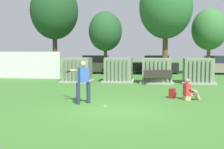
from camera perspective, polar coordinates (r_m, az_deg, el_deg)
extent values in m
plane|color=#3D752D|center=(10.52, 0.42, -7.17)|extent=(96.00, 96.00, 0.00)
cube|color=silver|center=(22.68, -15.93, 1.80)|extent=(4.80, 0.12, 2.00)
cube|color=#9E9B93|center=(19.78, -6.83, -1.23)|extent=(2.10, 1.70, 0.12)
cube|color=gray|center=(19.71, -6.85, 1.11)|extent=(1.80, 1.40, 1.50)
cube|color=#63755B|center=(19.16, -9.28, 0.96)|extent=(0.06, 0.12, 1.27)
cube|color=#63755B|center=(19.08, -8.55, 0.96)|extent=(0.06, 0.12, 1.27)
cube|color=#63755B|center=(19.01, -7.81, 0.95)|extent=(0.06, 0.12, 1.27)
cube|color=#63755B|center=(18.95, -7.07, 0.94)|extent=(0.06, 0.12, 1.27)
cube|color=#63755B|center=(18.88, -6.32, 0.94)|extent=(0.06, 0.12, 1.27)
cube|color=#63755B|center=(18.82, -5.57, 0.93)|extent=(0.06, 0.12, 1.27)
cube|color=#9E9B93|center=(19.61, 1.28, -1.25)|extent=(2.10, 1.70, 0.12)
cube|color=gray|center=(19.54, 1.29, 1.11)|extent=(1.80, 1.40, 1.50)
cube|color=#63755B|center=(18.87, -0.91, 0.97)|extent=(0.06, 0.12, 1.27)
cube|color=#63755B|center=(18.84, -0.14, 0.96)|extent=(0.06, 0.12, 1.27)
cube|color=#63755B|center=(18.80, 0.63, 0.95)|extent=(0.06, 0.12, 1.27)
cube|color=#63755B|center=(18.77, 1.40, 0.94)|extent=(0.06, 0.12, 1.27)
cube|color=#63755B|center=(18.74, 2.18, 0.93)|extent=(0.06, 0.12, 1.27)
cube|color=#63755B|center=(18.72, 2.95, 0.93)|extent=(0.06, 0.12, 1.27)
cube|color=#9E9B93|center=(19.10, 8.71, -1.48)|extent=(2.10, 1.70, 0.12)
cube|color=gray|center=(19.02, 8.74, 0.94)|extent=(1.80, 1.40, 1.50)
cube|color=#63755B|center=(18.26, 6.77, 0.79)|extent=(0.06, 0.12, 1.27)
cube|color=#63755B|center=(18.26, 7.57, 0.78)|extent=(0.06, 0.12, 1.27)
cube|color=#63755B|center=(18.26, 8.37, 0.77)|extent=(0.06, 0.12, 1.27)
cube|color=#63755B|center=(18.26, 9.17, 0.76)|extent=(0.06, 0.12, 1.27)
cube|color=#63755B|center=(18.27, 9.97, 0.75)|extent=(0.06, 0.12, 1.27)
cube|color=#63755B|center=(18.28, 10.77, 0.74)|extent=(0.06, 0.12, 1.27)
cube|color=#9E9B93|center=(19.57, 16.50, -1.48)|extent=(2.10, 1.70, 0.12)
cube|color=gray|center=(19.50, 16.56, 0.89)|extent=(1.80, 1.40, 1.50)
cube|color=#63755B|center=(18.66, 14.97, 0.74)|extent=(0.06, 0.12, 1.27)
cube|color=#63755B|center=(18.69, 15.74, 0.73)|extent=(0.06, 0.12, 1.27)
cube|color=#63755B|center=(18.73, 16.52, 0.72)|extent=(0.06, 0.12, 1.27)
cube|color=#63755B|center=(18.77, 17.29, 0.71)|extent=(0.06, 0.12, 1.27)
cube|color=#63755B|center=(18.81, 18.05, 0.70)|extent=(0.06, 0.12, 1.27)
cube|color=#63755B|center=(18.86, 18.82, 0.69)|extent=(0.06, 0.12, 1.27)
cube|color=#2D2823|center=(18.28, 8.91, -0.55)|extent=(1.84, 0.81, 0.05)
cube|color=#2D2823|center=(18.09, 9.06, 0.16)|extent=(1.76, 0.46, 0.44)
cylinder|color=#2D2823|center=(18.27, 6.46, -1.28)|extent=(0.06, 0.06, 0.42)
cylinder|color=#2D2823|center=(18.65, 11.07, -1.21)|extent=(0.06, 0.06, 0.42)
cylinder|color=#2D2823|center=(18.00, 6.65, -1.37)|extent=(0.06, 0.06, 0.42)
cylinder|color=#2D2823|center=(18.38, 11.32, -1.30)|extent=(0.06, 0.06, 0.42)
cylinder|color=#282D4C|center=(11.75, -6.66, -3.72)|extent=(0.16, 0.16, 0.88)
cylinder|color=#282D4C|center=(11.99, -4.66, -3.53)|extent=(0.16, 0.16, 0.88)
cube|color=#3359B2|center=(11.78, -5.68, -0.07)|extent=(0.45, 0.45, 0.60)
sphere|color=tan|center=(11.75, -5.70, 2.09)|extent=(0.23, 0.23, 0.23)
cylinder|color=tan|center=(12.05, -6.95, 0.80)|extent=(0.53, 0.30, 0.09)
cylinder|color=tan|center=(12.14, -6.21, 0.84)|extent=(0.32, 0.52, 0.09)
cylinder|color=black|center=(12.69, -8.07, 0.67)|extent=(0.63, 0.66, 0.21)
sphere|color=black|center=(12.31, -7.16, 0.89)|extent=(0.08, 0.08, 0.08)
sphere|color=white|center=(11.10, -1.45, -6.29)|extent=(0.09, 0.09, 0.09)
cube|color=tan|center=(13.08, 14.47, -4.46)|extent=(0.33, 0.40, 0.20)
cube|color=red|center=(13.02, 14.51, -2.90)|extent=(0.32, 0.41, 0.52)
sphere|color=#9E7051|center=(12.98, 14.55, -1.19)|extent=(0.22, 0.22, 0.22)
cylinder|color=tan|center=(13.24, 15.19, -3.83)|extent=(0.47, 0.27, 0.13)
cylinder|color=tan|center=(13.34, 16.06, -3.77)|extent=(0.32, 0.20, 0.46)
cylinder|color=tan|center=(13.07, 15.57, -3.96)|extent=(0.47, 0.27, 0.13)
cylinder|color=tan|center=(13.16, 16.45, -3.89)|extent=(0.32, 0.20, 0.46)
cylinder|color=#9E7051|center=(13.33, 14.95, -2.92)|extent=(0.42, 0.21, 0.32)
cylinder|color=#9E7051|center=(12.92, 15.82, -3.19)|extent=(0.42, 0.21, 0.32)
cube|color=maroon|center=(13.45, 11.73, -3.62)|extent=(0.33, 0.38, 0.44)
cube|color=maroon|center=(13.41, 12.23, -3.95)|extent=(0.16, 0.23, 0.22)
cylinder|color=#4C3828|center=(26.55, -11.12, 3.90)|extent=(0.42, 0.42, 3.42)
ellipsoid|color=#1E4723|center=(26.75, -11.26, 12.14)|extent=(4.21, 4.21, 5.00)
cylinder|color=brown|center=(24.66, -1.30, 2.57)|extent=(0.28, 0.28, 2.27)
ellipsoid|color=#235128|center=(24.68, -1.32, 8.49)|extent=(2.80, 2.80, 3.32)
cylinder|color=brown|center=(23.47, 10.38, 3.71)|extent=(0.42, 0.42, 3.38)
ellipsoid|color=#2D6633|center=(23.69, 10.53, 12.91)|extent=(4.16, 4.16, 4.94)
cylinder|color=brown|center=(25.76, 18.41, 2.52)|extent=(0.29, 0.29, 2.36)
ellipsoid|color=#387038|center=(25.79, 18.58, 8.41)|extent=(2.91, 2.91, 3.46)
cube|color=gray|center=(28.38, -14.95, 1.61)|extent=(4.30, 1.96, 0.80)
cube|color=#262B33|center=(28.29, -14.70, 3.06)|extent=(2.19, 1.69, 0.64)
cylinder|color=black|center=(28.07, -18.02, 0.96)|extent=(0.65, 0.26, 0.64)
cylinder|color=black|center=(29.64, -16.77, 1.20)|extent=(0.65, 0.26, 0.64)
cylinder|color=black|center=(27.18, -12.94, 0.95)|extent=(0.65, 0.26, 0.64)
cylinder|color=black|center=(28.80, -11.94, 1.20)|extent=(0.65, 0.26, 0.64)
cube|color=gray|center=(26.67, -3.53, 1.56)|extent=(4.28, 1.90, 0.80)
cube|color=#262B33|center=(26.59, -3.23, 3.10)|extent=(2.17, 1.66, 0.64)
cylinder|color=black|center=(26.22, -6.75, 0.90)|extent=(0.65, 0.25, 0.64)
cylinder|color=black|center=(27.85, -5.70, 1.16)|extent=(0.65, 0.25, 0.64)
cylinder|color=black|center=(25.56, -1.17, 0.83)|extent=(0.65, 0.25, 0.64)
cylinder|color=black|center=(27.22, -0.43, 1.09)|extent=(0.65, 0.25, 0.64)
cube|color=black|center=(26.65, 8.50, 1.51)|extent=(4.32, 2.01, 0.80)
cube|color=#262B33|center=(26.61, 8.84, 3.05)|extent=(2.21, 1.71, 0.64)
cylinder|color=black|center=(25.95, 5.49, 0.87)|extent=(0.65, 0.27, 0.64)
cylinder|color=black|center=(27.63, 5.91, 1.12)|extent=(0.65, 0.27, 0.64)
cylinder|color=black|center=(25.77, 11.25, 0.76)|extent=(0.65, 0.27, 0.64)
cylinder|color=black|center=(27.46, 11.32, 1.03)|extent=(0.65, 0.27, 0.64)
cube|color=gray|center=(27.14, 19.58, 1.33)|extent=(4.28, 1.90, 0.80)
cube|color=#262B33|center=(27.13, 19.94, 2.84)|extent=(2.17, 1.66, 0.64)
cylinder|color=black|center=(26.14, 17.03, 0.70)|extent=(0.65, 0.25, 0.64)
cylinder|color=black|center=(27.83, 16.65, 0.96)|extent=(0.65, 0.25, 0.64)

